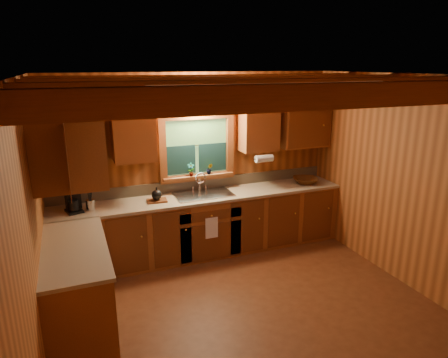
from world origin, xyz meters
TOP-DOWN VIEW (x-y plane):
  - room at (0.00, 0.00)m, footprint 4.20×4.20m
  - ceiling_beams at (0.00, 0.00)m, footprint 4.20×2.54m
  - base_cabinets at (-0.49, 1.28)m, footprint 4.20×2.22m
  - countertop at (-0.48, 1.29)m, footprint 4.20×2.24m
  - backsplash at (0.00, 1.89)m, footprint 4.20×0.02m
  - dishwasher_panel at (-1.47, 0.68)m, footprint 0.02×0.60m
  - upper_cabinets at (-0.56, 1.42)m, footprint 4.19×1.77m
  - window at (0.00, 1.87)m, footprint 1.12×0.08m
  - window_sill at (0.00, 1.82)m, footprint 1.06×0.14m
  - wall_sconce at (0.00, 1.75)m, footprint 0.45×0.21m
  - paper_towel_roll at (0.92, 1.53)m, footprint 0.27×0.11m
  - dish_towel at (0.00, 1.26)m, footprint 0.18×0.01m
  - sink at (0.00, 1.60)m, footprint 0.82×0.48m
  - coffee_maker at (-1.75, 1.57)m, footprint 0.18×0.23m
  - utensil_crock at (-1.55, 1.54)m, footprint 0.11×0.11m
  - cutting_board at (-0.68, 1.56)m, footprint 0.27×0.20m
  - teakettle at (-0.68, 1.56)m, footprint 0.14×0.14m
  - wicker_basket at (1.67, 1.55)m, footprint 0.51×0.51m
  - potted_plant_left at (-0.12, 1.79)m, footprint 0.12×0.09m
  - potted_plant_right at (0.17, 1.80)m, footprint 0.11×0.10m

SIDE VIEW (x-z plane):
  - base_cabinets at x=-0.49m, z-range 0.00..0.86m
  - dishwasher_panel at x=-1.47m, z-range 0.03..0.83m
  - dish_towel at x=0.00m, z-range 0.37..0.67m
  - sink at x=0.00m, z-range 0.64..1.07m
  - countertop at x=-0.48m, z-range 0.86..0.90m
  - cutting_board at x=-0.68m, z-range 0.90..0.92m
  - wicker_basket at x=1.67m, z-range 0.90..0.99m
  - utensil_crock at x=-1.55m, z-range 0.82..1.13m
  - backsplash at x=0.00m, z-range 0.90..1.06m
  - teakettle at x=-0.68m, z-range 0.91..1.08m
  - coffee_maker at x=-1.75m, z-range 0.90..1.22m
  - window_sill at x=0.00m, z-range 1.10..1.14m
  - potted_plant_right at x=0.17m, z-range 1.14..1.30m
  - potted_plant_left at x=-0.12m, z-range 1.14..1.34m
  - room at x=0.00m, z-range -0.80..3.40m
  - paper_towel_roll at x=0.92m, z-range 1.31..1.42m
  - window at x=0.00m, z-range 1.03..2.03m
  - upper_cabinets at x=-0.56m, z-range 1.45..2.23m
  - wall_sconce at x=0.00m, z-range 2.08..2.25m
  - ceiling_beams at x=0.00m, z-range 2.40..2.58m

